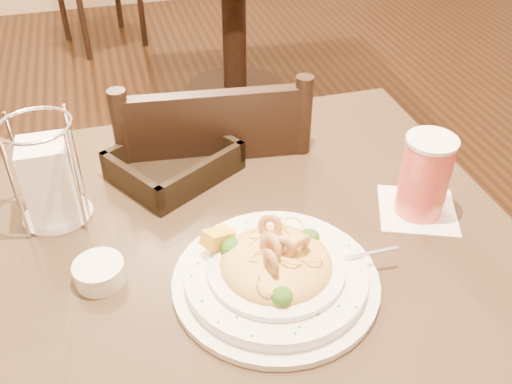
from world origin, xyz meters
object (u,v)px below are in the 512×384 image
object	(u,v)px
napkin_caddy	(49,179)
side_plate	(255,137)
dining_chair_near	(215,216)
drink_glass	(425,177)
main_table	(259,326)
pasta_bowl	(276,270)
bread_basket	(174,164)
butter_ramekin	(99,272)

from	to	relation	value
napkin_caddy	side_plate	world-z (taller)	napkin_caddy
dining_chair_near	drink_glass	xyz separation A→B (m)	(0.30, -0.40, 0.34)
main_table	drink_glass	size ratio (longest dim) A/B	5.05
main_table	pasta_bowl	distance (m)	0.29
dining_chair_near	side_plate	xyz separation A→B (m)	(0.08, -0.08, 0.27)
main_table	pasta_bowl	xyz separation A→B (m)	(-0.01, -0.12, 0.27)
bread_basket	napkin_caddy	world-z (taller)	napkin_caddy
napkin_caddy	side_plate	size ratio (longest dim) A/B	1.32
drink_glass	napkin_caddy	world-z (taller)	napkin_caddy
side_plate	butter_ramekin	bearing A→B (deg)	-135.72
dining_chair_near	bread_basket	size ratio (longest dim) A/B	3.32
bread_basket	side_plate	size ratio (longest dim) A/B	1.89
butter_ramekin	drink_glass	bearing A→B (deg)	2.15
pasta_bowl	bread_basket	bearing A→B (deg)	106.72
dining_chair_near	butter_ramekin	size ratio (longest dim) A/B	11.62
pasta_bowl	napkin_caddy	world-z (taller)	napkin_caddy
drink_glass	napkin_caddy	distance (m)	0.65
main_table	pasta_bowl	bearing A→B (deg)	-93.45
napkin_caddy	side_plate	bearing A→B (deg)	20.82
dining_chair_near	pasta_bowl	bearing A→B (deg)	96.26
dining_chair_near	butter_ramekin	world-z (taller)	dining_chair_near
side_plate	napkin_caddy	bearing A→B (deg)	-159.18
napkin_caddy	butter_ramekin	xyz separation A→B (m)	(0.06, -0.18, -0.07)
butter_ramekin	side_plate	bearing A→B (deg)	44.28
main_table	dining_chair_near	xyz separation A→B (m)	(-0.00, 0.38, -0.02)
drink_glass	bread_basket	bearing A→B (deg)	149.61
dining_chair_near	bread_basket	bearing A→B (deg)	63.22
dining_chair_near	napkin_caddy	size ratio (longest dim) A/B	4.75
drink_glass	butter_ramekin	xyz separation A→B (m)	(-0.57, -0.02, -0.06)
drink_glass	side_plate	bearing A→B (deg)	124.62
main_table	side_plate	size ratio (longest dim) A/B	6.08
side_plate	butter_ramekin	distance (m)	0.49
drink_glass	napkin_caddy	bearing A→B (deg)	165.66
dining_chair_near	drink_glass	size ratio (longest dim) A/B	5.22
main_table	side_plate	xyz separation A→B (m)	(0.08, 0.30, 0.25)
butter_ramekin	main_table	bearing A→B (deg)	7.36
pasta_bowl	butter_ramekin	distance (m)	0.28
drink_glass	pasta_bowl	bearing A→B (deg)	-161.20
main_table	bread_basket	size ratio (longest dim) A/B	3.22
side_plate	main_table	bearing A→B (deg)	-104.23
side_plate	drink_glass	bearing A→B (deg)	-55.38
side_plate	butter_ramekin	size ratio (longest dim) A/B	1.85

